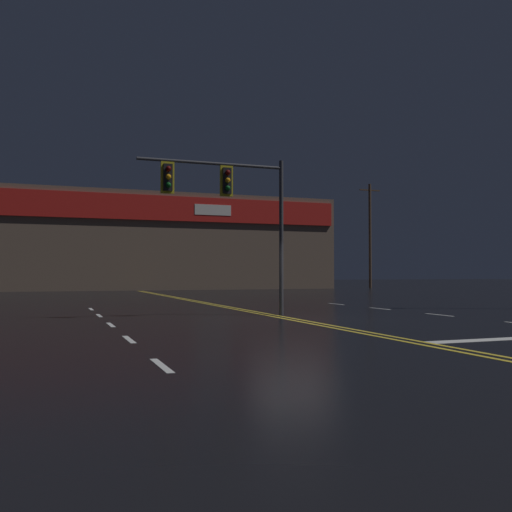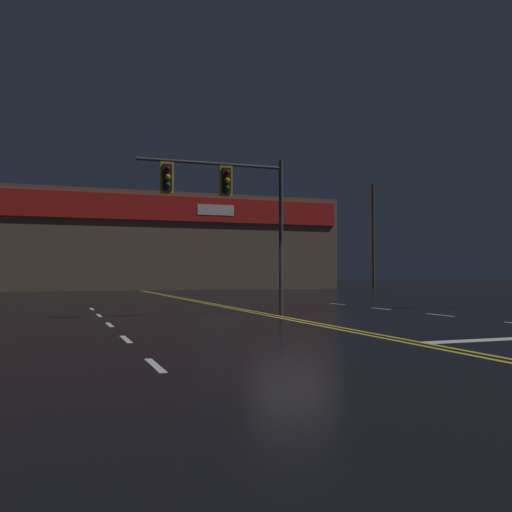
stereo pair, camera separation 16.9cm
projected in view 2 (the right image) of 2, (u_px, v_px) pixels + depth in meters
name	position (u px, v px, depth m)	size (l,w,h in m)	color
ground_plane	(292.00, 319.00, 17.10)	(200.00, 200.00, 0.00)	black
road_markings	(344.00, 322.00, 16.27)	(15.84, 60.00, 0.01)	gold
traffic_signal_median	(223.00, 194.00, 18.31)	(4.86, 0.36, 5.15)	#38383D
building_backdrop	(133.00, 243.00, 51.14)	(35.85, 10.23, 8.24)	brown
utility_pole_row	(149.00, 231.00, 47.62)	(47.60, 0.26, 10.05)	#4C3828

